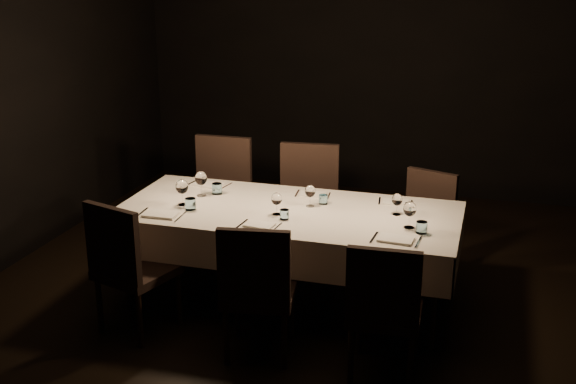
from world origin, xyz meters
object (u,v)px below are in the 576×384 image
(chair_near_left, at_px, (127,263))
(chair_far_right, at_px, (425,221))
(chair_far_left, at_px, (219,193))
(dining_table, at_px, (288,219))
(chair_near_right, at_px, (384,305))
(chair_far_center, at_px, (307,202))
(chair_near_center, at_px, (257,286))

(chair_near_left, bearing_deg, chair_far_right, -123.88)
(chair_near_left, relative_size, chair_far_left, 0.93)
(dining_table, bearing_deg, chair_far_left, 138.59)
(chair_far_right, bearing_deg, chair_near_right, -73.58)
(chair_far_left, height_order, chair_far_center, chair_far_left)
(chair_far_center, xyz_separation_m, chair_far_right, (0.99, -0.01, -0.07))
(chair_far_left, bearing_deg, chair_far_center, -0.25)
(chair_far_left, bearing_deg, dining_table, -42.39)
(chair_far_left, xyz_separation_m, chair_far_center, (0.79, 0.01, -0.00))
(chair_near_left, bearing_deg, chair_far_left, -76.02)
(chair_far_left, bearing_deg, chair_far_right, -0.96)
(chair_near_center, xyz_separation_m, chair_far_center, (-0.09, 1.59, 0.04))
(chair_near_left, xyz_separation_m, chair_far_center, (0.88, 1.52, 0.03))
(dining_table, distance_m, chair_far_right, 1.21)
(dining_table, xyz_separation_m, chair_near_center, (0.04, -0.84, -0.16))
(chair_near_left, xyz_separation_m, chair_near_center, (0.97, -0.07, -0.01))
(chair_near_left, bearing_deg, chair_near_center, -166.99)
(chair_near_center, relative_size, chair_near_right, 1.03)
(chair_far_center, relative_size, chair_far_right, 1.16)
(chair_near_center, bearing_deg, chair_far_left, -69.99)
(chair_near_right, distance_m, chair_far_center, 1.85)
(chair_far_center, bearing_deg, dining_table, -92.30)
(dining_table, xyz_separation_m, chair_far_left, (-0.85, 0.75, -0.11))
(chair_near_left, height_order, chair_near_right, chair_near_left)
(chair_near_left, xyz_separation_m, chair_far_right, (1.87, 1.51, -0.04))
(chair_near_center, height_order, chair_far_center, chair_far_center)
(dining_table, height_order, chair_far_right, chair_far_right)
(chair_near_left, height_order, chair_far_left, chair_far_left)
(dining_table, height_order, chair_near_right, chair_near_right)
(chair_near_left, xyz_separation_m, chair_far_left, (0.08, 1.51, 0.03))
(dining_table, distance_m, chair_near_right, 1.22)
(chair_near_center, bearing_deg, chair_near_left, -13.30)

